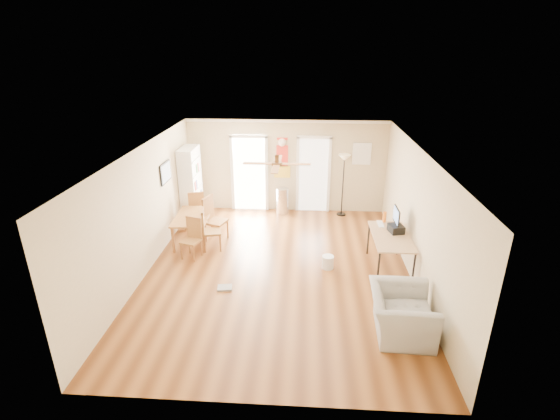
# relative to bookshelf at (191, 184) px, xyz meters

# --- Properties ---
(floor) EXTENTS (7.00, 7.00, 0.00)m
(floor) POSITION_rel_bookshelf_xyz_m (2.53, -2.69, -0.99)
(floor) COLOR brown
(floor) RESTS_ON ground
(ceiling) EXTENTS (5.50, 7.00, 0.00)m
(ceiling) POSITION_rel_bookshelf_xyz_m (2.53, -2.69, 1.61)
(ceiling) COLOR silver
(ceiling) RESTS_ON floor
(wall_back) EXTENTS (5.50, 0.04, 2.60)m
(wall_back) POSITION_rel_bookshelf_xyz_m (2.53, 0.81, 0.31)
(wall_back) COLOR beige
(wall_back) RESTS_ON floor
(wall_front) EXTENTS (5.50, 0.04, 2.60)m
(wall_front) POSITION_rel_bookshelf_xyz_m (2.53, -6.19, 0.31)
(wall_front) COLOR beige
(wall_front) RESTS_ON floor
(wall_left) EXTENTS (0.04, 7.00, 2.60)m
(wall_left) POSITION_rel_bookshelf_xyz_m (-0.22, -2.69, 0.31)
(wall_left) COLOR beige
(wall_left) RESTS_ON floor
(wall_right) EXTENTS (0.04, 7.00, 2.60)m
(wall_right) POSITION_rel_bookshelf_xyz_m (5.28, -2.69, 0.31)
(wall_right) COLOR beige
(wall_right) RESTS_ON floor
(crown_molding) EXTENTS (5.50, 7.00, 0.08)m
(crown_molding) POSITION_rel_bookshelf_xyz_m (2.53, -2.69, 1.57)
(crown_molding) COLOR white
(crown_molding) RESTS_ON wall_back
(kitchen_doorway) EXTENTS (0.90, 0.10, 2.10)m
(kitchen_doorway) POSITION_rel_bookshelf_xyz_m (1.48, 0.80, 0.06)
(kitchen_doorway) COLOR white
(kitchen_doorway) RESTS_ON wall_back
(bathroom_doorway) EXTENTS (0.80, 0.10, 2.10)m
(bathroom_doorway) POSITION_rel_bookshelf_xyz_m (3.28, 0.80, 0.06)
(bathroom_doorway) COLOR white
(bathroom_doorway) RESTS_ON wall_back
(wall_decal) EXTENTS (0.46, 0.03, 1.10)m
(wall_decal) POSITION_rel_bookshelf_xyz_m (2.41, 0.79, 0.56)
(wall_decal) COLOR red
(wall_decal) RESTS_ON wall_back
(ac_grille) EXTENTS (0.50, 0.04, 0.60)m
(ac_grille) POSITION_rel_bookshelf_xyz_m (4.58, 0.78, 0.71)
(ac_grille) COLOR white
(ac_grille) RESTS_ON wall_back
(framed_poster) EXTENTS (0.04, 0.66, 0.48)m
(framed_poster) POSITION_rel_bookshelf_xyz_m (-0.19, -1.29, 0.71)
(framed_poster) COLOR black
(framed_poster) RESTS_ON wall_left
(ceiling_fan) EXTENTS (1.24, 1.24, 0.20)m
(ceiling_fan) POSITION_rel_bookshelf_xyz_m (2.53, -2.99, 1.44)
(ceiling_fan) COLOR #593819
(ceiling_fan) RESTS_ON ceiling
(bookshelf) EXTENTS (0.51, 0.94, 1.99)m
(bookshelf) POSITION_rel_bookshelf_xyz_m (0.00, 0.00, 0.00)
(bookshelf) COLOR silver
(bookshelf) RESTS_ON floor
(dining_table) EXTENTS (0.86, 1.36, 0.66)m
(dining_table) POSITION_rel_bookshelf_xyz_m (0.38, -1.39, -0.66)
(dining_table) COLOR #93602F
(dining_table) RESTS_ON floor
(dining_chair_right_a) EXTENTS (0.57, 0.57, 1.09)m
(dining_chair_right_a) POSITION_rel_bookshelf_xyz_m (0.93, -1.29, -0.45)
(dining_chair_right_a) COLOR #A97436
(dining_chair_right_a) RESTS_ON floor
(dining_chair_right_b) EXTENTS (0.49, 0.49, 0.99)m
(dining_chair_right_b) POSITION_rel_bookshelf_xyz_m (0.93, -1.78, -0.50)
(dining_chair_right_b) COLOR #A06C33
(dining_chair_right_b) RESTS_ON floor
(dining_chair_near) EXTENTS (0.48, 0.48, 0.92)m
(dining_chair_near) POSITION_rel_bookshelf_xyz_m (0.55, -2.23, -0.53)
(dining_chair_near) COLOR #A77036
(dining_chair_near) RESTS_ON floor
(dining_chair_far) EXTENTS (0.50, 0.50, 0.97)m
(dining_chair_far) POSITION_rel_bookshelf_xyz_m (0.23, -0.43, -0.51)
(dining_chair_far) COLOR #A17434
(dining_chair_far) RESTS_ON floor
(trash_can) EXTENTS (0.38, 0.38, 0.75)m
(trash_can) POSITION_rel_bookshelf_xyz_m (2.43, 0.52, -0.62)
(trash_can) COLOR silver
(trash_can) RESTS_ON floor
(torchiere_lamp) EXTENTS (0.36, 0.36, 1.74)m
(torchiere_lamp) POSITION_rel_bookshelf_xyz_m (4.10, 0.52, -0.13)
(torchiere_lamp) COLOR black
(torchiere_lamp) RESTS_ON floor
(computer_desk) EXTENTS (0.75, 1.50, 0.80)m
(computer_desk) POSITION_rel_bookshelf_xyz_m (4.86, -2.49, -0.59)
(computer_desk) COLOR tan
(computer_desk) RESTS_ON floor
(imac) EXTENTS (0.13, 0.52, 0.48)m
(imac) POSITION_rel_bookshelf_xyz_m (5.00, -2.16, 0.05)
(imac) COLOR black
(imac) RESTS_ON computer_desk
(keyboard) EXTENTS (0.12, 0.37, 0.01)m
(keyboard) POSITION_rel_bookshelf_xyz_m (4.73, -1.93, -0.18)
(keyboard) COLOR silver
(keyboard) RESTS_ON computer_desk
(printer) EXTENTS (0.33, 0.37, 0.16)m
(printer) POSITION_rel_bookshelf_xyz_m (4.98, -2.32, -0.11)
(printer) COLOR black
(printer) RESTS_ON computer_desk
(orange_bottle) EXTENTS (0.09, 0.09, 0.23)m
(orange_bottle) POSITION_rel_bookshelf_xyz_m (4.83, -1.79, -0.07)
(orange_bottle) COLOR orange
(orange_bottle) RESTS_ON computer_desk
(wastebasket_a) EXTENTS (0.28, 0.28, 0.29)m
(wastebasket_a) POSITION_rel_bookshelf_xyz_m (3.58, -2.51, -0.85)
(wastebasket_a) COLOR silver
(wastebasket_a) RESTS_ON floor
(floor_cloth) EXTENTS (0.31, 0.26, 0.04)m
(floor_cloth) POSITION_rel_bookshelf_xyz_m (1.53, -3.45, -0.97)
(floor_cloth) COLOR gray
(floor_cloth) RESTS_ON floor
(armchair) EXTENTS (1.05, 1.19, 0.75)m
(armchair) POSITION_rel_bookshelf_xyz_m (4.68, -4.56, -0.62)
(armchair) COLOR #999894
(armchair) RESTS_ON floor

